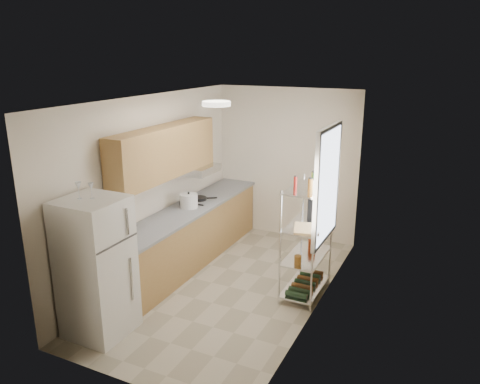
# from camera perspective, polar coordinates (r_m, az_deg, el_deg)

# --- Properties ---
(room) EXTENTS (2.52, 4.42, 2.62)m
(room) POSITION_cam_1_polar(r_m,az_deg,el_deg) (6.18, -1.40, -0.79)
(room) COLOR #B1A78F
(room) RESTS_ON ground
(counter_run) EXTENTS (0.63, 3.51, 0.90)m
(counter_run) POSITION_cam_1_polar(r_m,az_deg,el_deg) (7.25, -6.28, -5.28)
(counter_run) COLOR #A27B45
(counter_run) RESTS_ON ground
(upper_cabinets) EXTENTS (0.33, 2.20, 0.72)m
(upper_cabinets) POSITION_cam_1_polar(r_m,az_deg,el_deg) (6.66, -9.18, 4.83)
(upper_cabinets) COLOR #A27B45
(upper_cabinets) RESTS_ON room
(range_hood) EXTENTS (0.50, 0.60, 0.12)m
(range_hood) POSITION_cam_1_polar(r_m,az_deg,el_deg) (7.38, -5.16, 2.80)
(range_hood) COLOR #B7BABC
(range_hood) RESTS_ON room
(window) EXTENTS (0.06, 1.00, 1.46)m
(window) POSITION_cam_1_polar(r_m,az_deg,el_deg) (6.00, 10.61, 0.87)
(window) COLOR white
(window) RESTS_ON room
(bakers_rack) EXTENTS (0.45, 0.90, 1.73)m
(bakers_rack) POSITION_cam_1_polar(r_m,az_deg,el_deg) (6.14, 8.28, -2.97)
(bakers_rack) COLOR silver
(bakers_rack) RESTS_ON ground
(ceiling_dome) EXTENTS (0.34, 0.34, 0.05)m
(ceiling_dome) POSITION_cam_1_polar(r_m,az_deg,el_deg) (5.65, -2.90, 10.72)
(ceiling_dome) COLOR white
(ceiling_dome) RESTS_ON room
(refrigerator) EXTENTS (0.67, 0.67, 1.63)m
(refrigerator) POSITION_cam_1_polar(r_m,az_deg,el_deg) (5.60, -17.12, -8.80)
(refrigerator) COLOR silver
(refrigerator) RESTS_ON ground
(wine_glass_a) EXTENTS (0.07, 0.07, 0.19)m
(wine_glass_a) POSITION_cam_1_polar(r_m,az_deg,el_deg) (5.32, -19.07, 0.17)
(wine_glass_a) COLOR silver
(wine_glass_a) RESTS_ON refrigerator
(wine_glass_b) EXTENTS (0.06, 0.06, 0.18)m
(wine_glass_b) POSITION_cam_1_polar(r_m,az_deg,el_deg) (5.29, -17.66, 0.15)
(wine_glass_b) COLOR silver
(wine_glass_b) RESTS_ON refrigerator
(rice_cooker) EXTENTS (0.27, 0.27, 0.22)m
(rice_cooker) POSITION_cam_1_polar(r_m,az_deg,el_deg) (7.07, -6.26, -1.08)
(rice_cooker) COLOR silver
(rice_cooker) RESTS_ON counter_run
(frying_pan_large) EXTENTS (0.25, 0.25, 0.04)m
(frying_pan_large) POSITION_cam_1_polar(r_m,az_deg,el_deg) (7.25, -6.44, -1.35)
(frying_pan_large) COLOR black
(frying_pan_large) RESTS_ON counter_run
(frying_pan_small) EXTENTS (0.32, 0.32, 0.05)m
(frying_pan_small) POSITION_cam_1_polar(r_m,az_deg,el_deg) (7.44, -4.98, -0.80)
(frying_pan_small) COLOR black
(frying_pan_small) RESTS_ON counter_run
(cutting_board) EXTENTS (0.41, 0.47, 0.03)m
(cutting_board) POSITION_cam_1_polar(r_m,az_deg,el_deg) (5.96, 8.12, -4.46)
(cutting_board) COLOR tan
(cutting_board) RESTS_ON bakers_rack
(espresso_machine) EXTENTS (0.17, 0.26, 0.30)m
(espresso_machine) POSITION_cam_1_polar(r_m,az_deg,el_deg) (6.42, 9.32, -1.63)
(espresso_machine) COLOR black
(espresso_machine) RESTS_ON bakers_rack
(storage_bag) EXTENTS (0.13, 0.15, 0.15)m
(storage_bag) POSITION_cam_1_polar(r_m,az_deg,el_deg) (6.49, 8.74, -6.38)
(storage_bag) COLOR #983512
(storage_bag) RESTS_ON bakers_rack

